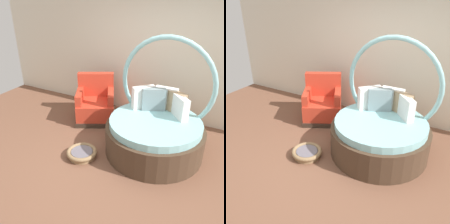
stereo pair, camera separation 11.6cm
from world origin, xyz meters
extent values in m
cube|color=brown|center=(0.00, 0.00, -0.01)|extent=(8.00, 8.00, 0.02)
cube|color=silver|center=(0.00, 2.12, 1.59)|extent=(8.00, 0.12, 3.18)
cylinder|color=#473323|center=(0.45, 0.73, 0.25)|extent=(1.65, 1.65, 0.50)
cylinder|color=#8CC6CC|center=(0.45, 0.73, 0.56)|extent=(1.51, 1.51, 0.12)
torus|color=#8CC6CC|center=(0.45, 1.18, 1.09)|extent=(1.64, 0.08, 1.64)
cube|color=white|center=(0.77, 1.01, 0.80)|extent=(0.33, 0.35, 0.37)
cube|color=tan|center=(0.65, 1.16, 0.80)|extent=(0.39, 0.27, 0.37)
cube|color=white|center=(0.45, 1.23, 0.81)|extent=(0.39, 0.12, 0.39)
cube|color=gray|center=(0.28, 1.07, 0.82)|extent=(0.41, 0.28, 0.40)
cube|color=white|center=(0.10, 1.06, 0.82)|extent=(0.37, 0.38, 0.41)
cube|color=#38281E|center=(-1.03, 1.25, 0.05)|extent=(1.08, 1.08, 0.10)
cube|color=red|center=(-1.03, 1.25, 0.27)|extent=(1.03, 1.03, 0.34)
cube|color=red|center=(-1.17, 1.53, 0.69)|extent=(0.75, 0.50, 0.50)
cube|color=red|center=(-1.31, 1.10, 0.55)|extent=(0.43, 0.66, 0.22)
cube|color=red|center=(-0.74, 1.40, 0.55)|extent=(0.43, 0.66, 0.22)
cylinder|color=#8E704C|center=(-0.55, 0.01, 0.03)|extent=(0.44, 0.44, 0.06)
torus|color=#8E704C|center=(-0.55, 0.01, 0.10)|extent=(0.51, 0.51, 0.07)
cylinder|color=slate|center=(-0.55, 0.01, 0.08)|extent=(0.36, 0.36, 0.05)
camera|label=1|loc=(1.47, -2.70, 2.56)|focal=39.24mm
camera|label=2|loc=(1.57, -2.64, 2.56)|focal=39.24mm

